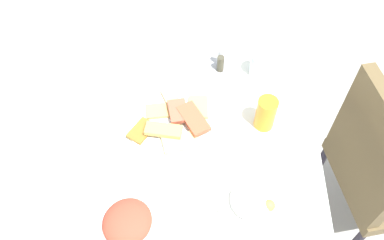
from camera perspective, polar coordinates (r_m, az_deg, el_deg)
The scene contains 12 objects.
ground_plane at distance 2.04m, azimuth 1.01°, elevation -13.38°, with size 6.00×6.00×0.00m, color #B9B4AF.
dining_table at distance 1.44m, azimuth 1.40°, elevation -2.95°, with size 1.12×0.77×0.77m.
dining_chair at distance 1.74m, azimuth 25.16°, elevation -6.11°, with size 0.50×0.51×0.91m.
pide_platter at distance 1.35m, azimuth -2.18°, elevation -0.40°, with size 0.32×0.32×0.05m.
salad_plate_greens at distance 1.22m, azimuth 8.37°, elevation -11.39°, with size 0.19×0.19×0.05m.
salad_plate_rice at distance 1.19m, azimuth -8.89°, elevation -14.06°, with size 0.20×0.20×0.06m.
soda_can at distance 1.34m, azimuth 10.46°, elevation 0.91°, with size 0.07×0.07×0.12m, color orange.
drinking_glass at distance 1.50m, azimuth 9.51°, elevation 7.70°, with size 0.07×0.07×0.09m, color silver.
paper_napkin at distance 1.68m, azimuth -4.90°, elevation 12.17°, with size 0.14×0.14×0.00m, color white.
fork at distance 1.68m, azimuth -5.53°, elevation 12.27°, with size 0.16×0.01×0.01m, color silver.
spoon at distance 1.67m, azimuth -4.28°, elevation 12.26°, with size 0.19×0.02×0.01m, color silver.
condiment_caddy at distance 1.51m, azimuth 4.10°, elevation 7.85°, with size 0.10×0.10×0.09m.
Camera 1 is at (0.79, -0.00, 1.88)m, focal length 37.99 mm.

